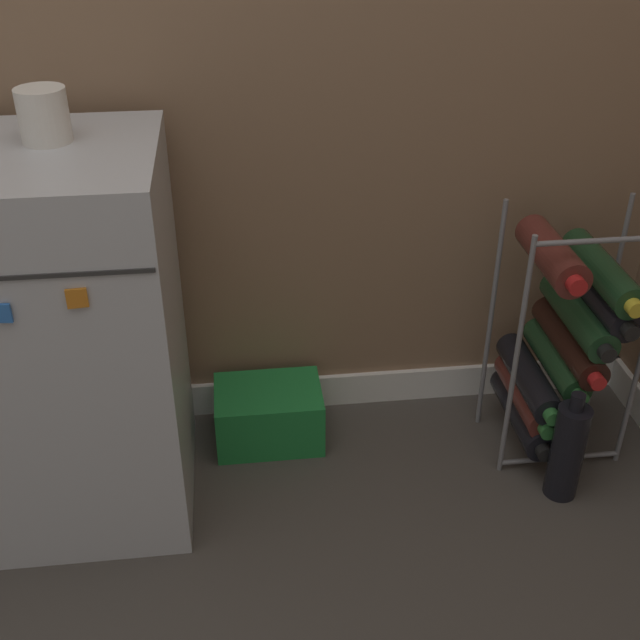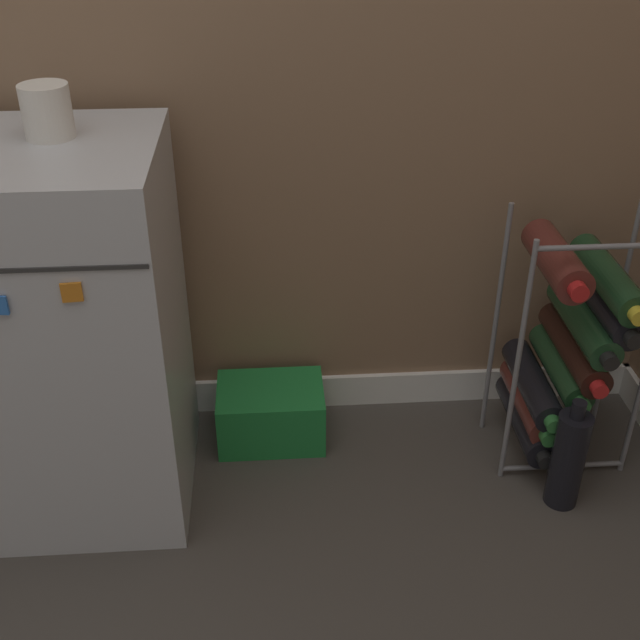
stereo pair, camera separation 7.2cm
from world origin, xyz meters
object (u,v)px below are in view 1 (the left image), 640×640
(soda_box, at_px, (269,414))
(fridge_top_cup, at_px, (44,115))
(wine_rack, at_px, (560,337))
(loose_bottle_floor, at_px, (567,451))
(mini_fridge, at_px, (46,343))

(soda_box, height_order, fridge_top_cup, fridge_top_cup)
(wine_rack, xyz_separation_m, fridge_top_cup, (-1.07, 0.00, 0.56))
(soda_box, height_order, loose_bottle_floor, loose_bottle_floor)
(fridge_top_cup, bearing_deg, mini_fridge, -145.16)
(wine_rack, relative_size, fridge_top_cup, 6.25)
(mini_fridge, height_order, wine_rack, mini_fridge)
(wine_rack, height_order, soda_box, wine_rack)
(mini_fridge, distance_m, loose_bottle_floor, 1.17)
(mini_fridge, bearing_deg, wine_rack, 2.23)
(mini_fridge, bearing_deg, fridge_top_cup, 34.84)
(mini_fridge, height_order, loose_bottle_floor, mini_fridge)
(mini_fridge, xyz_separation_m, loose_bottle_floor, (1.12, -0.14, -0.29))
(soda_box, distance_m, loose_bottle_floor, 0.72)
(soda_box, bearing_deg, loose_bottle_floor, -22.83)
(loose_bottle_floor, bearing_deg, soda_box, 157.17)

